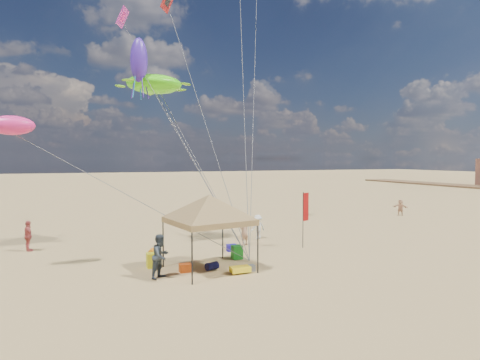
# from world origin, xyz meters

# --- Properties ---
(ground) EXTENTS (280.00, 280.00, 0.00)m
(ground) POSITION_xyz_m (0.00, 0.00, 0.00)
(ground) COLOR tan
(ground) RESTS_ON ground
(canopy_tent) EXTENTS (6.51, 6.51, 4.07)m
(canopy_tent) POSITION_xyz_m (-2.84, -0.18, 3.39)
(canopy_tent) COLOR black
(canopy_tent) RESTS_ON ground
(feather_flag) EXTENTS (0.48, 0.19, 3.27)m
(feather_flag) POSITION_xyz_m (3.84, 2.36, 2.17)
(feather_flag) COLOR black
(feather_flag) RESTS_ON ground
(cooler_red) EXTENTS (0.54, 0.38, 0.38)m
(cooler_red) POSITION_xyz_m (-3.97, -0.13, 0.19)
(cooler_red) COLOR #C0450F
(cooler_red) RESTS_ON ground
(cooler_blue) EXTENTS (0.54, 0.38, 0.38)m
(cooler_blue) POSITION_xyz_m (-0.48, 3.04, 0.19)
(cooler_blue) COLOR #1C139A
(cooler_blue) RESTS_ON ground
(bag_navy) EXTENTS (0.69, 0.54, 0.36)m
(bag_navy) POSITION_xyz_m (-2.72, -0.21, 0.18)
(bag_navy) COLOR #0C0C34
(bag_navy) RESTS_ON ground
(bag_orange) EXTENTS (0.54, 0.69, 0.36)m
(bag_orange) POSITION_xyz_m (-4.84, 3.65, 0.18)
(bag_orange) COLOR orange
(bag_orange) RESTS_ON ground
(chair_green) EXTENTS (0.50, 0.50, 0.70)m
(chair_green) POSITION_xyz_m (-0.86, 1.29, 0.35)
(chair_green) COLOR #17811D
(chair_green) RESTS_ON ground
(chair_yellow) EXTENTS (0.50, 0.50, 0.70)m
(chair_yellow) POSITION_xyz_m (-5.24, 1.22, 0.35)
(chair_yellow) COLOR yellow
(chair_yellow) RESTS_ON ground
(crate_grey) EXTENTS (0.34, 0.30, 0.28)m
(crate_grey) POSITION_xyz_m (-1.12, -1.10, 0.14)
(crate_grey) COLOR slate
(crate_grey) RESTS_ON ground
(beach_cart) EXTENTS (0.90, 0.50, 0.24)m
(beach_cart) POSITION_xyz_m (-1.73, -1.29, 0.20)
(beach_cart) COLOR yellow
(beach_cart) RESTS_ON ground
(person_near_a) EXTENTS (0.74, 0.62, 1.73)m
(person_near_a) POSITION_xyz_m (0.78, 4.28, 0.86)
(person_near_a) COLOR tan
(person_near_a) RESTS_ON ground
(person_near_b) EXTENTS (1.18, 1.16, 1.92)m
(person_near_b) POSITION_xyz_m (-5.19, -0.61, 0.96)
(person_near_b) COLOR #343E47
(person_near_b) RESTS_ON ground
(person_near_c) EXTENTS (1.11, 0.77, 1.58)m
(person_near_c) POSITION_xyz_m (2.31, 5.64, 0.79)
(person_near_c) COLOR white
(person_near_c) RESTS_ON ground
(person_far_a) EXTENTS (0.76, 1.10, 1.73)m
(person_far_a) POSITION_xyz_m (-11.07, 7.28, 0.87)
(person_far_a) COLOR #B64A46
(person_far_a) RESTS_ON ground
(person_far_c) EXTENTS (1.16, 1.35, 1.47)m
(person_far_c) POSITION_xyz_m (19.03, 10.82, 0.74)
(person_far_c) COLOR tan
(person_far_c) RESTS_ON ground
(turtle_kite) EXTENTS (3.59, 3.07, 1.06)m
(turtle_kite) POSITION_xyz_m (-4.20, 5.90, 9.51)
(turtle_kite) COLOR #50F711
(turtle_kite) RESTS_ON ground
(fish_kite) EXTENTS (2.02, 1.16, 0.86)m
(fish_kite) POSITION_xyz_m (-11.15, 2.47, 6.67)
(fish_kite) COLOR #FF2882
(fish_kite) RESTS_ON ground
(squid_kite) EXTENTS (0.95, 0.95, 2.45)m
(squid_kite) POSITION_xyz_m (-5.19, 5.03, 10.61)
(squid_kite) COLOR #4F28BC
(squid_kite) RESTS_ON ground
(stunt_kite_red) EXTENTS (1.24, 1.50, 1.27)m
(stunt_kite_red) POSITION_xyz_m (-2.61, 9.39, 15.72)
(stunt_kite_red) COLOR #B31D1E
(stunt_kite_red) RESTS_ON ground
(stunt_kite_pink) EXTENTS (0.98, 1.34, 1.12)m
(stunt_kite_pink) POSITION_xyz_m (-5.52, 9.60, 14.34)
(stunt_kite_pink) COLOR #DB34B9
(stunt_kite_pink) RESTS_ON ground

